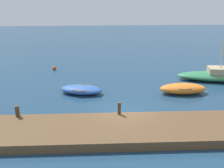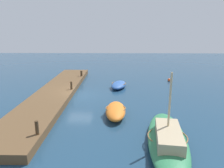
# 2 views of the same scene
# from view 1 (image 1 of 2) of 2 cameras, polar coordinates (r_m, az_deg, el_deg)

# --- Properties ---
(ground_plane) EXTENTS (84.00, 84.00, 0.00)m
(ground_plane) POSITION_cam_1_polar(r_m,az_deg,el_deg) (18.79, 2.48, -6.69)
(ground_plane) COLOR navy
(dock_platform) EXTENTS (23.22, 3.67, 0.56)m
(dock_platform) POSITION_cam_1_polar(r_m,az_deg,el_deg) (16.51, 3.25, -9.75)
(dock_platform) COLOR brown
(dock_platform) RESTS_ON ground_plane
(rowboat_blue) EXTENTS (3.76, 2.30, 0.68)m
(rowboat_blue) POSITION_cam_1_polar(r_m,az_deg,el_deg) (22.38, -6.51, -1.17)
(rowboat_blue) COLOR #2D569E
(rowboat_blue) RESTS_ON ground_plane
(sailboat_green) EXTENTS (8.05, 3.29, 4.38)m
(sailboat_green) POSITION_cam_1_polar(r_m,az_deg,el_deg) (27.20, 22.06, 1.72)
(sailboat_green) COLOR #2D7A4C
(sailboat_green) RESTS_ON ground_plane
(rowboat_orange) EXTENTS (3.85, 1.63, 0.84)m
(rowboat_orange) POSITION_cam_1_polar(r_m,az_deg,el_deg) (23.00, 14.84, -0.93)
(rowboat_orange) COLOR orange
(rowboat_orange) RESTS_ON ground_plane
(mooring_post_west) EXTENTS (0.27, 0.27, 0.73)m
(mooring_post_west) POSITION_cam_1_polar(r_m,az_deg,el_deg) (18.32, -19.47, -5.47)
(mooring_post_west) COLOR #47331E
(mooring_post_west) RESTS_ON dock_platform
(mooring_post_mid_west) EXTENTS (0.21, 0.21, 0.84)m
(mooring_post_mid_west) POSITION_cam_1_polar(r_m,az_deg,el_deg) (17.54, 1.56, -5.19)
(mooring_post_mid_west) COLOR #47331E
(mooring_post_mid_west) RESTS_ON dock_platform
(marker_buoy) EXTENTS (0.40, 0.40, 0.40)m
(marker_buoy) POSITION_cam_1_polar(r_m,az_deg,el_deg) (29.12, -12.18, 3.40)
(marker_buoy) COLOR #E54C19
(marker_buoy) RESTS_ON ground_plane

